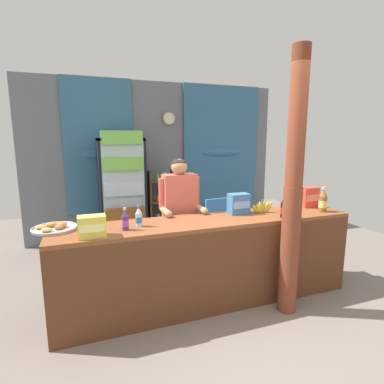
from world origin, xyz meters
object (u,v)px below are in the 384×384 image
at_px(drink_fridge, 122,186).
at_px(bottle_shelf_rack, 162,203).
at_px(soda_bottle_cola, 284,208).
at_px(banana_bunch, 262,208).
at_px(soda_bottle_grape_soda, 125,221).
at_px(plastic_lawn_chair, 213,219).
at_px(timber_post, 293,193).
at_px(soda_bottle_water, 139,217).
at_px(pastry_tray, 54,228).
at_px(stall_counter, 215,255).
at_px(soda_bottle_iced_tea, 323,201).
at_px(snack_box_biscuit, 239,204).
at_px(snack_box_instant_noodle, 92,226).
at_px(shopkeeper, 180,207).
at_px(snack_box_crackers, 309,197).

xyz_separation_m(drink_fridge, bottle_shelf_rack, (0.72, 0.26, -0.40)).
relative_size(soda_bottle_cola, banana_bunch, 0.94).
relative_size(bottle_shelf_rack, banana_bunch, 4.65).
bearing_deg(drink_fridge, soda_bottle_grape_soda, -96.30).
bearing_deg(plastic_lawn_chair, timber_post, -90.64).
height_order(soda_bottle_grape_soda, banana_bunch, soda_bottle_grape_soda).
bearing_deg(soda_bottle_water, pastry_tray, 168.70).
relative_size(stall_counter, pastry_tray, 7.87).
height_order(stall_counter, soda_bottle_grape_soda, soda_bottle_grape_soda).
bearing_deg(soda_bottle_iced_tea, snack_box_biscuit, 165.44).
bearing_deg(soda_bottle_water, stall_counter, -9.31).
xyz_separation_m(bottle_shelf_rack, soda_bottle_iced_tea, (1.35, -2.41, 0.42)).
bearing_deg(stall_counter, banana_bunch, 15.32).
xyz_separation_m(drink_fridge, snack_box_instant_noodle, (-0.53, -2.20, -0.01)).
height_order(stall_counter, drink_fridge, drink_fridge).
xyz_separation_m(drink_fridge, soda_bottle_iced_tea, (2.07, -2.15, 0.02)).
relative_size(soda_bottle_iced_tea, soda_bottle_grape_soda, 1.37).
relative_size(drink_fridge, bottle_shelf_rack, 1.53).
bearing_deg(soda_bottle_cola, shopkeeper, 144.91).
height_order(plastic_lawn_chair, soda_bottle_cola, soda_bottle_cola).
bearing_deg(soda_bottle_cola, drink_fridge, 123.47).
xyz_separation_m(soda_bottle_grape_soda, snack_box_biscuit, (1.31, 0.20, 0.02)).
bearing_deg(soda_bottle_grape_soda, plastic_lawn_chair, 44.66).
height_order(soda_bottle_water, snack_box_biscuit, snack_box_biscuit).
bearing_deg(soda_bottle_cola, pastry_tray, 171.28).
bearing_deg(bottle_shelf_rack, pastry_tray, -126.78).
bearing_deg(banana_bunch, pastry_tray, 177.65).
height_order(timber_post, soda_bottle_water, timber_post).
xyz_separation_m(stall_counter, snack_box_crackers, (1.42, 0.26, 0.48)).
xyz_separation_m(timber_post, soda_bottle_grape_soda, (-1.60, 0.38, -0.23)).
bearing_deg(drink_fridge, snack_box_instant_noodle, -103.62).
height_order(soda_bottle_grape_soda, pastry_tray, soda_bottle_grape_soda).
height_order(drink_fridge, snack_box_crackers, drink_fridge).
relative_size(stall_counter, soda_bottle_water, 15.23).
height_order(soda_bottle_iced_tea, soda_bottle_cola, soda_bottle_iced_tea).
bearing_deg(soda_bottle_water, timber_post, -17.29).
bearing_deg(banana_bunch, snack_box_instant_noodle, -172.50).
bearing_deg(banana_bunch, soda_bottle_cola, -69.84).
bearing_deg(shopkeeper, snack_box_biscuit, -31.63).
relative_size(snack_box_crackers, snack_box_instant_noodle, 1.05).
distance_m(stall_counter, timber_post, 1.03).
relative_size(stall_counter, bottle_shelf_rack, 2.59).
xyz_separation_m(timber_post, drink_fridge, (-1.37, 2.47, -0.23)).
xyz_separation_m(plastic_lawn_chair, soda_bottle_cola, (0.07, -1.73, 0.56)).
distance_m(drink_fridge, soda_bottle_cola, 2.66).
relative_size(shopkeeper, soda_bottle_grape_soda, 7.25).
xyz_separation_m(plastic_lawn_chair, soda_bottle_grape_soda, (-1.63, -1.61, 0.55)).
bearing_deg(soda_bottle_iced_tea, drink_fridge, 133.85).
relative_size(timber_post, pastry_tray, 6.45).
bearing_deg(drink_fridge, stall_counter, -72.44).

